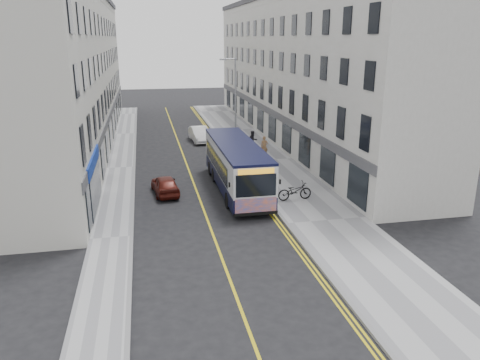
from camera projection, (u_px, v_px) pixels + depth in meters
name	position (u px, v px, depth m)	size (l,w,h in m)	color
ground	(208.00, 223.00, 25.01)	(140.00, 140.00, 0.00)	black
pavement_east	(265.00, 160.00, 37.44)	(4.50, 64.00, 0.12)	#999A9C
pavement_west	(121.00, 168.00, 35.27)	(2.00, 64.00, 0.12)	#999A9C
kerb_east	(237.00, 162.00, 37.01)	(0.18, 64.00, 0.13)	slate
kerb_west	(134.00, 167.00, 35.46)	(0.18, 64.00, 0.13)	slate
road_centre_line	(187.00, 165.00, 36.25)	(0.12, 64.00, 0.01)	gold
road_dbl_yellow_inner	(232.00, 163.00, 36.94)	(0.10, 64.00, 0.01)	gold
road_dbl_yellow_outer	(234.00, 163.00, 36.98)	(0.10, 64.00, 0.01)	gold
terrace_east	(295.00, 70.00, 45.01)	(6.00, 46.00, 13.00)	silver
terrace_west	(72.00, 73.00, 41.05)	(6.00, 46.00, 13.00)	beige
streetlamp	(235.00, 104.00, 37.66)	(1.32, 0.18, 8.00)	gray
city_bus	(236.00, 165.00, 29.80)	(2.51, 10.74, 3.12)	black
bicycle	(295.00, 191.00, 28.01)	(0.73, 2.10, 1.11)	black
pedestrian_near	(264.00, 146.00, 38.26)	(0.61, 0.40, 1.66)	#926842
pedestrian_far	(253.00, 141.00, 40.15)	(0.85, 0.66, 1.74)	black
car_white	(200.00, 134.00, 44.37)	(1.48, 4.24, 1.40)	white
car_maroon	(165.00, 185.00, 29.41)	(1.44, 3.57, 1.22)	#4C130C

